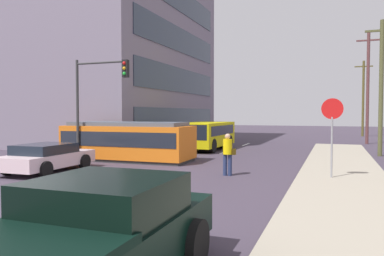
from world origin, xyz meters
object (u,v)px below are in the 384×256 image
(streetcar_tram, at_px, (128,140))
(traffic_light_mast, at_px, (97,90))
(utility_pole_distant, at_px, (363,97))
(parked_sedan_mid, at_px, (47,157))
(utility_pole_mid, at_px, (381,85))
(city_bus, at_px, (205,134))
(pickup_truck_parked, at_px, (84,241))
(stop_sign, at_px, (332,121))
(pedestrian_crossing, at_px, (228,152))
(utility_pole_far, at_px, (368,86))

(streetcar_tram, bearing_deg, traffic_light_mast, -124.11)
(traffic_light_mast, xyz_separation_m, utility_pole_distant, (13.93, 28.17, 0.58))
(parked_sedan_mid, xyz_separation_m, utility_pole_distant, (14.19, 31.39, 3.58))
(utility_pole_mid, bearing_deg, city_bus, -180.00)
(streetcar_tram, height_order, utility_pole_distant, utility_pole_distant)
(pickup_truck_parked, xyz_separation_m, stop_sign, (2.98, 10.47, 1.40))
(stop_sign, relative_size, utility_pole_distant, 0.36)
(stop_sign, bearing_deg, utility_pole_mid, 74.85)
(utility_pole_distant, bearing_deg, pedestrian_crossing, -102.95)
(pickup_truck_parked, distance_m, utility_pole_distant, 40.49)
(pickup_truck_parked, bearing_deg, utility_pole_mid, 74.46)
(stop_sign, bearing_deg, parked_sedan_mid, -170.19)
(traffic_light_mast, bearing_deg, utility_pole_mid, 31.20)
(pedestrian_crossing, height_order, parked_sedan_mid, pedestrian_crossing)
(traffic_light_mast, distance_m, utility_pole_far, 22.10)
(streetcar_tram, relative_size, city_bus, 1.20)
(pickup_truck_parked, distance_m, stop_sign, 10.97)
(pedestrian_crossing, xyz_separation_m, utility_pole_far, (6.43, 18.86, 3.69))
(utility_pole_distant, bearing_deg, pickup_truck_parked, -98.45)
(stop_sign, distance_m, utility_pole_mid, 10.00)
(pedestrian_crossing, bearing_deg, utility_pole_mid, 56.31)
(traffic_light_mast, bearing_deg, pedestrian_crossing, -11.40)
(streetcar_tram, height_order, city_bus, streetcar_tram)
(city_bus, relative_size, pedestrian_crossing, 3.42)
(pedestrian_crossing, relative_size, utility_pole_far, 0.19)
(city_bus, height_order, utility_pole_far, utility_pole_far)
(utility_pole_mid, bearing_deg, pickup_truck_parked, -105.54)
(pickup_truck_parked, xyz_separation_m, parked_sedan_mid, (-8.26, 8.52, -0.17))
(streetcar_tram, relative_size, utility_pole_distant, 0.85)
(pedestrian_crossing, relative_size, utility_pole_distant, 0.21)
(utility_pole_far, bearing_deg, city_bus, -139.08)
(pedestrian_crossing, height_order, pickup_truck_parked, pedestrian_crossing)
(streetcar_tram, relative_size, parked_sedan_mid, 1.62)
(streetcar_tram, xyz_separation_m, utility_pole_mid, (12.61, 6.83, 3.03))
(stop_sign, bearing_deg, utility_pole_distant, 84.28)
(streetcar_tram, relative_size, utility_pole_mid, 0.88)
(city_bus, relative_size, utility_pole_far, 0.64)
(traffic_light_mast, distance_m, utility_pole_distant, 31.43)
(city_bus, height_order, utility_pole_distant, utility_pole_distant)
(pedestrian_crossing, xyz_separation_m, stop_sign, (3.86, 0.16, 1.25))
(stop_sign, bearing_deg, utility_pole_far, 82.18)
(pickup_truck_parked, relative_size, utility_pole_distant, 0.62)
(stop_sign, distance_m, traffic_light_mast, 11.15)
(pickup_truck_parked, height_order, parked_sedan_mid, pickup_truck_parked)
(utility_pole_far, distance_m, utility_pole_distant, 10.75)
(pickup_truck_parked, bearing_deg, parked_sedan_mid, 134.12)
(pickup_truck_parked, relative_size, utility_pole_far, 0.56)
(streetcar_tram, distance_m, traffic_light_mast, 3.07)
(streetcar_tram, height_order, traffic_light_mast, traffic_light_mast)
(pickup_truck_parked, height_order, traffic_light_mast, traffic_light_mast)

